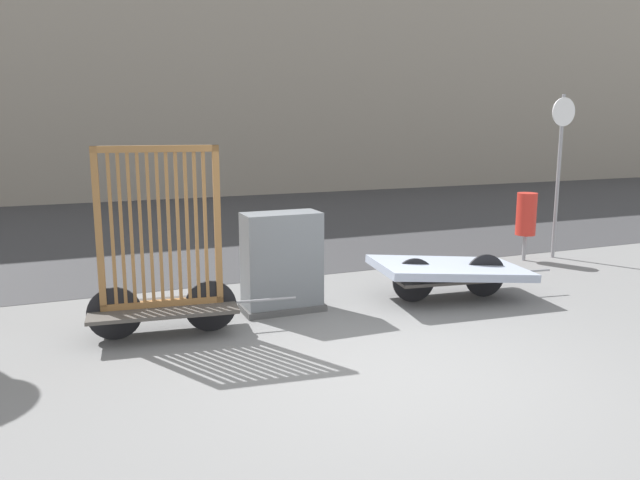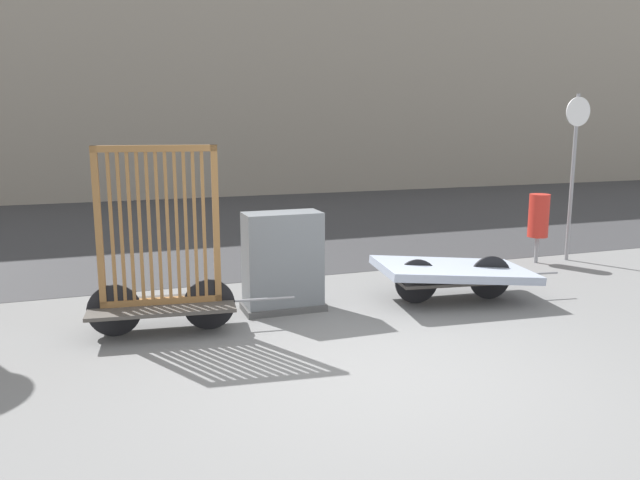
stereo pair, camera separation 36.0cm
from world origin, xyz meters
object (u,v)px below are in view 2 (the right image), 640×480
object	(u,v)px
utility_cabinet	(283,265)
trash_bin	(539,216)
bike_cart_with_mattress	(454,272)
sign_post	(574,158)
bike_cart_with_bedframe	(161,269)

from	to	relation	value
utility_cabinet	trash_bin	distance (m)	4.84
bike_cart_with_mattress	sign_post	distance (m)	3.70
trash_bin	sign_post	world-z (taller)	sign_post
trash_bin	sign_post	size ratio (longest dim) A/B	0.42
utility_cabinet	trash_bin	size ratio (longest dim) A/B	1.07
bike_cart_with_mattress	utility_cabinet	xyz separation A→B (m)	(-2.21, 0.36, 0.18)
bike_cart_with_bedframe	bike_cart_with_mattress	size ratio (longest dim) A/B	0.91
bike_cart_with_bedframe	sign_post	distance (m)	7.04
bike_cart_with_bedframe	trash_bin	xyz separation A→B (m)	(6.19, 1.50, 0.06)
bike_cart_with_mattress	utility_cabinet	distance (m)	2.25
bike_cart_with_mattress	utility_cabinet	world-z (taller)	utility_cabinet
utility_cabinet	sign_post	world-z (taller)	sign_post
bike_cart_with_bedframe	trash_bin	world-z (taller)	bike_cart_with_bedframe
utility_cabinet	sign_post	size ratio (longest dim) A/B	0.45
bike_cart_with_bedframe	trash_bin	size ratio (longest dim) A/B	2.01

